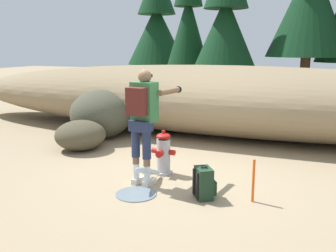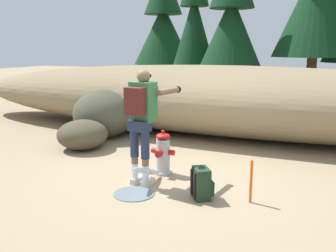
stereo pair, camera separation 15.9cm
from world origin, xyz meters
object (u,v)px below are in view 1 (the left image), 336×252
object	(u,v)px
fire_hydrant	(163,154)
boulder_large	(80,135)
survey_stake	(253,181)
utility_worker	(144,113)
boulder_mid	(101,114)
spare_backpack	(204,183)

from	to	relation	value
fire_hydrant	boulder_large	world-z (taller)	fire_hydrant
survey_stake	utility_worker	bearing A→B (deg)	178.35
boulder_mid	survey_stake	distance (m)	4.63
boulder_large	survey_stake	world-z (taller)	boulder_large
fire_hydrant	boulder_mid	world-z (taller)	boulder_mid
boulder_mid	survey_stake	xyz separation A→B (m)	(3.95, -2.42, -0.26)
utility_worker	boulder_large	world-z (taller)	utility_worker
boulder_large	boulder_mid	world-z (taller)	boulder_mid
utility_worker	boulder_large	distance (m)	2.58
utility_worker	boulder_large	size ratio (longest dim) A/B	1.67
utility_worker	survey_stake	distance (m)	1.85
boulder_large	utility_worker	bearing A→B (deg)	-31.21
utility_worker	boulder_mid	distance (m)	3.34
utility_worker	survey_stake	size ratio (longest dim) A/B	2.92
fire_hydrant	spare_backpack	distance (m)	1.19
fire_hydrant	boulder_mid	bearing A→B (deg)	142.32
fire_hydrant	survey_stake	size ratio (longest dim) A/B	1.23
boulder_large	boulder_mid	size ratio (longest dim) A/B	0.68
boulder_large	boulder_mid	distance (m)	1.15
fire_hydrant	boulder_mid	distance (m)	2.99
spare_backpack	survey_stake	bearing A→B (deg)	-23.47
spare_backpack	boulder_mid	size ratio (longest dim) A/B	0.31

